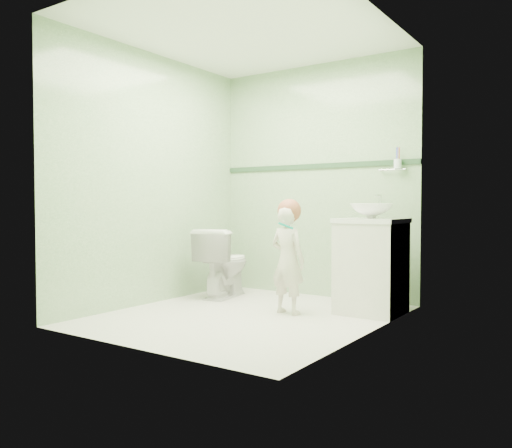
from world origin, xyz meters
The scene contains 12 objects.
ground centered at (0.00, 0.00, 0.00)m, with size 2.50×2.50×0.00m, color silver.
room_shell centered at (0.00, 0.00, 1.20)m, with size 2.50×2.54×2.40m.
trim_stripe centered at (0.00, 1.24, 1.35)m, with size 2.20×0.02×0.05m, color #29492E.
vanity centered at (0.84, 0.70, 0.40)m, with size 0.52×0.50×0.80m, color silver.
counter centered at (0.84, 0.70, 0.81)m, with size 0.54×0.52×0.04m, color white.
basin centered at (0.84, 0.70, 0.89)m, with size 0.37×0.37×0.13m, color white.
faucet centered at (0.84, 0.89, 0.97)m, with size 0.03×0.13×0.18m.
cup_holder centered at (0.89, 1.18, 1.33)m, with size 0.26×0.07×0.21m.
toilet centered at (-0.74, 0.65, 0.35)m, with size 0.40×0.69×0.71m, color white.
toddler centered at (0.24, 0.28, 0.47)m, with size 0.34×0.22×0.93m, color beige.
hair_cap centered at (0.24, 0.31, 0.90)m, with size 0.21×0.21×0.21m, color #9D543A.
teal_toothbrush centered at (0.30, 0.15, 0.78)m, with size 0.11×0.14×0.08m.
Camera 1 is at (2.57, -3.63, 0.94)m, focal length 36.86 mm.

